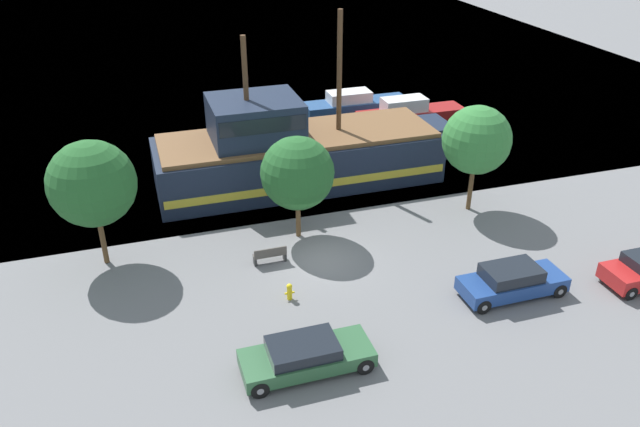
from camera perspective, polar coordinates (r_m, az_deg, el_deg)
ground_plane at (r=29.38m, az=-0.08°, el=-4.02°), size 160.00×160.00×0.00m
water_surface at (r=69.84m, az=-11.42°, el=14.89°), size 80.00×80.00×0.00m
pirate_ship at (r=35.78m, az=-2.35°, el=5.65°), size 17.44×5.31×9.66m
moored_boat_dockside at (r=45.65m, az=8.17°, el=8.97°), size 7.82×2.02×1.99m
moored_boat_outer at (r=47.29m, az=3.21°, el=9.84°), size 7.89×2.11×1.82m
parked_car_curb_front at (r=27.75m, az=17.15°, el=-5.92°), size 4.56×1.80×1.40m
parked_car_curb_mid at (r=22.94m, az=-1.31°, el=-12.86°), size 4.78×1.90×1.25m
fire_hydrant at (r=26.46m, az=-2.81°, el=-7.09°), size 0.42×0.25×0.76m
bench_promenade_east at (r=28.84m, az=-4.59°, el=-3.80°), size 1.53×0.45×0.85m
tree_row_east at (r=28.81m, az=-20.12°, el=2.58°), size 3.83×3.83×5.96m
tree_row_mideast at (r=29.53m, az=-2.08°, el=3.71°), size 3.54×3.54×5.20m
tree_row_midwest at (r=32.92m, az=14.13°, el=6.53°), size 3.53×3.53×5.72m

